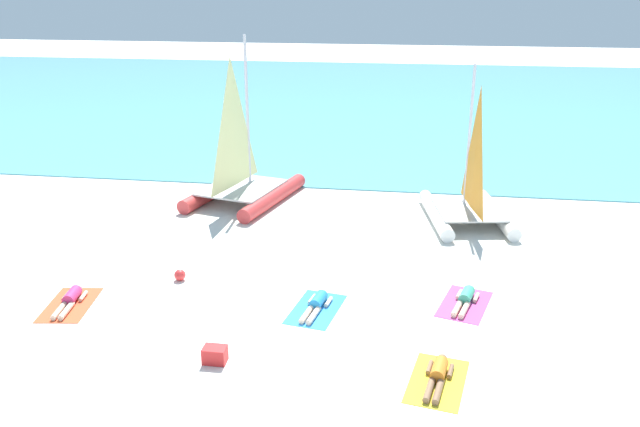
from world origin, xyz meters
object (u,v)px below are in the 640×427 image
(sunbather_rightmost, at_px, (465,299))
(sailboat_red, at_px, (242,178))
(towel_rightmost, at_px, (464,304))
(beach_ball, at_px, (180,275))
(towel_leftmost, at_px, (70,305))
(sunbather_center_left, at_px, (317,304))
(cooler_box, at_px, (215,355))
(towel_center_left, at_px, (316,309))
(sunbather_leftmost, at_px, (70,299))
(towel_center_right, at_px, (437,381))
(sunbather_center_right, at_px, (438,374))
(sailboat_white, at_px, (468,200))

(sunbather_rightmost, bearing_deg, sailboat_red, 153.38)
(towel_rightmost, height_order, beach_ball, beach_ball)
(towel_leftmost, relative_size, sunbather_center_left, 1.21)
(sailboat_red, height_order, beach_ball, sailboat_red)
(beach_ball, xyz_separation_m, cooler_box, (2.15, -3.77, 0.02))
(towel_center_left, bearing_deg, sunbather_leftmost, -174.37)
(cooler_box, bearing_deg, towel_rightmost, 32.39)
(sunbather_center_left, bearing_deg, cooler_box, -113.72)
(sunbather_rightmost, height_order, beach_ball, same)
(sunbather_leftmost, bearing_deg, sailboat_red, 67.46)
(towel_center_left, xyz_separation_m, towel_center_right, (2.94, -2.69, 0.00))
(cooler_box, bearing_deg, towel_leftmost, 155.89)
(sunbather_leftmost, distance_m, sunbather_center_left, 6.27)
(towel_center_left, bearing_deg, sunbather_center_right, -41.67)
(sunbather_center_right, xyz_separation_m, beach_ball, (-6.89, 3.73, 0.02))
(towel_center_left, distance_m, towel_rightmost, 3.79)
(towel_rightmost, xyz_separation_m, beach_ball, (-7.63, 0.28, 0.15))
(sailboat_red, height_order, sunbather_center_right, sailboat_red)
(towel_leftmost, relative_size, sunbather_leftmost, 1.21)
(towel_center_right, distance_m, cooler_box, 4.73)
(towel_rightmost, relative_size, cooler_box, 3.80)
(sunbather_center_left, xyz_separation_m, towel_rightmost, (3.69, 0.76, -0.13))
(towel_center_right, height_order, sunbather_center_right, sunbather_center_right)
(sunbather_center_left, distance_m, towel_rightmost, 3.77)
(towel_center_right, xyz_separation_m, beach_ball, (-6.87, 3.80, 0.15))
(sunbather_leftmost, bearing_deg, towel_rightmost, 0.57)
(towel_center_right, bearing_deg, beach_ball, 151.08)
(towel_center_right, relative_size, sunbather_rightmost, 1.23)
(sailboat_white, xyz_separation_m, sunbather_leftmost, (-10.35, -7.51, -0.65))
(towel_center_left, distance_m, sunbather_rightmost, 3.82)
(towel_leftmost, relative_size, beach_ball, 6.09)
(sunbather_center_left, bearing_deg, beach_ball, 174.98)
(towel_leftmost, relative_size, towel_center_left, 1.00)
(sailboat_red, distance_m, sunbather_center_left, 8.83)
(towel_rightmost, bearing_deg, sailboat_red, 137.15)
(sailboat_white, distance_m, towel_center_left, 8.08)
(sailboat_white, bearing_deg, sunbather_rightmost, -103.97)
(sailboat_white, distance_m, sunbather_leftmost, 12.80)
(sunbather_rightmost, xyz_separation_m, cooler_box, (-5.51, -3.54, 0.05))
(towel_rightmost, bearing_deg, sunbather_leftmost, -171.76)
(towel_center_left, relative_size, sunbather_rightmost, 1.23)
(towel_center_left, xyz_separation_m, sunbather_center_right, (2.95, -2.63, 0.13))
(towel_center_left, bearing_deg, sailboat_red, 116.52)
(sailboat_white, bearing_deg, sailboat_red, 162.72)
(sailboat_white, height_order, sunbather_rightmost, sailboat_white)
(towel_center_right, height_order, cooler_box, cooler_box)
(sunbather_center_right, height_order, towel_rightmost, sunbather_center_right)
(sunbather_center_left, height_order, towel_rightmost, sunbather_center_left)
(sailboat_white, distance_m, sunbather_center_left, 8.00)
(towel_center_left, relative_size, cooler_box, 3.80)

